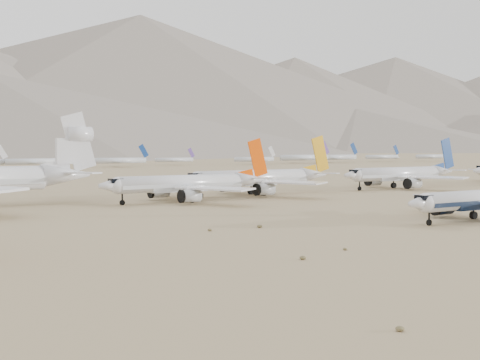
{
  "coord_description": "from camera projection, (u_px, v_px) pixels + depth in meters",
  "views": [
    {
      "loc": [
        -95.61,
        -79.92,
        14.29
      ],
      "look_at": [
        -19.9,
        36.81,
        7.0
      ],
      "focal_mm": 50.0,
      "sensor_mm": 36.0,
      "label": 1
    }
  ],
  "objects": [
    {
      "name": "ground",
      "position": [
        445.0,
        225.0,
        119.67
      ],
      "size": [
        7000.0,
        7000.0,
        0.0
      ],
      "primitive_type": "plane",
      "color": "#927C55",
      "rests_on": "ground"
    },
    {
      "name": "row2_navy_widebody",
      "position": [
        402.0,
        174.0,
        219.4
      ],
      "size": [
        47.57,
        46.51,
        16.92
      ],
      "color": "silver",
      "rests_on": "ground"
    },
    {
      "name": "row2_gold_tail",
      "position": [
        259.0,
        178.0,
        190.91
      ],
      "size": [
        48.45,
        47.39,
        17.25
      ],
      "color": "silver",
      "rests_on": "ground"
    },
    {
      "name": "row2_orange_tail",
      "position": [
        188.0,
        184.0,
        168.26
      ],
      "size": [
        45.36,
        44.38,
        16.18
      ],
      "color": "silver",
      "rests_on": "ground"
    },
    {
      "name": "distant_storage_row",
      "position": [
        106.0,
        160.0,
        434.47
      ],
      "size": [
        661.56,
        55.08,
        15.25
      ],
      "color": "silver",
      "rests_on": "ground"
    },
    {
      "name": "foothills",
      "position": [
        180.0,
        118.0,
        1323.97
      ],
      "size": [
        4637.5,
        1395.0,
        155.0
      ],
      "color": "slate",
      "rests_on": "ground"
    }
  ]
}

